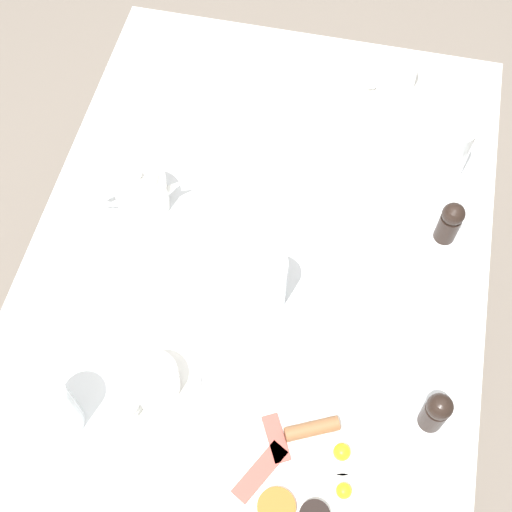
# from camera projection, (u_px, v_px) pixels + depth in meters

# --- Properties ---
(ground_plane) EXTENTS (8.00, 8.00, 0.00)m
(ground_plane) POSITION_uv_depth(u_px,v_px,m) (256.00, 390.00, 2.01)
(ground_plane) COLOR #70665B
(table) EXTENTS (0.87, 1.23, 0.75)m
(table) POSITION_uv_depth(u_px,v_px,m) (256.00, 278.00, 1.41)
(table) COLOR silver
(table) RESTS_ON ground_plane
(breakfast_plate) EXTENTS (0.27, 0.27, 0.04)m
(breakfast_plate) POSITION_uv_depth(u_px,v_px,m) (305.00, 473.00, 1.15)
(breakfast_plate) COLOR white
(breakfast_plate) RESTS_ON table
(teapot_near) EXTENTS (0.17, 0.10, 0.11)m
(teapot_near) POSITION_uv_depth(u_px,v_px,m) (141.00, 192.00, 1.37)
(teapot_near) COLOR white
(teapot_near) RESTS_ON table
(teacup_with_saucer_left) EXTENTS (0.16, 0.16, 0.06)m
(teacup_with_saucer_left) POSITION_uv_depth(u_px,v_px,m) (153.00, 382.00, 1.21)
(teacup_with_saucer_left) COLOR white
(teacup_with_saucer_left) RESTS_ON table
(teacup_with_saucer_right) EXTENTS (0.16, 0.16, 0.06)m
(teacup_with_saucer_right) POSITION_uv_depth(u_px,v_px,m) (395.00, 76.00, 1.55)
(teacup_with_saucer_right) COLOR white
(teacup_with_saucer_right) RESTS_ON table
(water_glass_tall) EXTENTS (0.08, 0.08, 0.14)m
(water_glass_tall) POSITION_uv_depth(u_px,v_px,m) (265.00, 282.00, 1.25)
(water_glass_tall) COLOR white
(water_glass_tall) RESTS_ON table
(water_glass_short) EXTENTS (0.08, 0.08, 0.15)m
(water_glass_short) POSITION_uv_depth(u_px,v_px,m) (449.00, 152.00, 1.39)
(water_glass_short) COLOR white
(water_glass_short) RESTS_ON table
(wine_glass_spare) EXTENTS (0.08, 0.08, 0.13)m
(wine_glass_spare) POSITION_uv_depth(u_px,v_px,m) (52.00, 410.00, 1.14)
(wine_glass_spare) COLOR white
(wine_glass_spare) RESTS_ON table
(pepper_grinder) EXTENTS (0.04, 0.04, 0.10)m
(pepper_grinder) POSITION_uv_depth(u_px,v_px,m) (436.00, 412.00, 1.15)
(pepper_grinder) COLOR black
(pepper_grinder) RESTS_ON table
(salt_grinder) EXTENTS (0.04, 0.04, 0.10)m
(salt_grinder) POSITION_uv_depth(u_px,v_px,m) (450.00, 222.00, 1.33)
(salt_grinder) COLOR black
(salt_grinder) RESTS_ON table
(napkin_folded) EXTENTS (0.16, 0.18, 0.01)m
(napkin_folded) POSITION_uv_depth(u_px,v_px,m) (212.00, 73.00, 1.58)
(napkin_folded) COLOR white
(napkin_folded) RESTS_ON table
(fork_by_plate) EXTENTS (0.16, 0.11, 0.00)m
(fork_by_plate) POSITION_uv_depth(u_px,v_px,m) (261.00, 230.00, 1.38)
(fork_by_plate) COLOR silver
(fork_by_plate) RESTS_ON table
(knife_by_plate) EXTENTS (0.12, 0.20, 0.00)m
(knife_by_plate) POSITION_uv_depth(u_px,v_px,m) (350.00, 167.00, 1.46)
(knife_by_plate) COLOR silver
(knife_by_plate) RESTS_ON table
(spoon_for_tea) EXTENTS (0.15, 0.04, 0.00)m
(spoon_for_tea) POSITION_uv_depth(u_px,v_px,m) (300.00, 74.00, 1.58)
(spoon_for_tea) COLOR silver
(spoon_for_tea) RESTS_ON table
(fork_spare) EXTENTS (0.10, 0.17, 0.00)m
(fork_spare) POSITION_uv_depth(u_px,v_px,m) (380.00, 309.00, 1.30)
(fork_spare) COLOR silver
(fork_spare) RESTS_ON table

